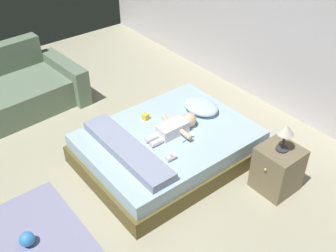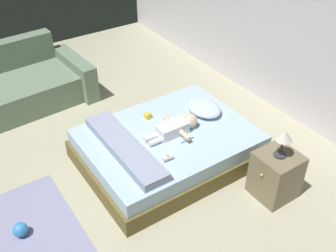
# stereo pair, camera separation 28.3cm
# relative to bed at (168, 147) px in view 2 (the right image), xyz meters

# --- Properties ---
(ground_plane) EXTENTS (8.00, 8.00, 0.00)m
(ground_plane) POSITION_rel_bed_xyz_m (0.16, -1.09, -0.19)
(ground_plane) COLOR #AFAA8E
(wall_behind_bed) EXTENTS (8.00, 0.12, 2.57)m
(wall_behind_bed) POSITION_rel_bed_xyz_m (0.16, 1.91, 1.10)
(wall_behind_bed) COLOR silver
(wall_behind_bed) RESTS_ON ground_plane
(bed) EXTENTS (1.44, 1.90, 0.38)m
(bed) POSITION_rel_bed_xyz_m (0.00, 0.00, 0.00)
(bed) COLOR brown
(bed) RESTS_ON ground_plane
(pillow) EXTENTS (0.47, 0.35, 0.13)m
(pillow) POSITION_rel_bed_xyz_m (-0.11, 0.59, 0.26)
(pillow) COLOR silver
(pillow) RESTS_ON bed
(baby) EXTENTS (0.51, 0.66, 0.17)m
(baby) POSITION_rel_bed_xyz_m (0.04, 0.09, 0.26)
(baby) COLOR white
(baby) RESTS_ON bed
(toothbrush) EXTENTS (0.02, 0.17, 0.02)m
(toothbrush) POSITION_rel_bed_xyz_m (0.23, 0.11, 0.20)
(toothbrush) COLOR #368FEC
(toothbrush) RESTS_ON bed
(couch) EXTENTS (1.23, 2.21, 0.79)m
(couch) POSITION_rel_bed_xyz_m (-2.14, -1.21, 0.08)
(couch) COLOR slate
(couch) RESTS_ON ground_plane
(nightstand) EXTENTS (0.40, 0.43, 0.52)m
(nightstand) POSITION_rel_bed_xyz_m (1.06, 0.60, 0.07)
(nightstand) COLOR #796A4E
(nightstand) RESTS_ON ground_plane
(lamp) EXTENTS (0.17, 0.17, 0.30)m
(lamp) POSITION_rel_bed_xyz_m (1.06, 0.61, 0.56)
(lamp) COLOR #333338
(lamp) RESTS_ON nightstand
(rug) EXTENTS (1.32, 1.00, 0.01)m
(rug) POSITION_rel_bed_xyz_m (0.14, -1.75, -0.18)
(rug) COLOR #8886AB
(rug) RESTS_ON ground_plane
(toy_ball) EXTENTS (0.14, 0.14, 0.14)m
(toy_ball) POSITION_rel_bed_xyz_m (0.13, -1.75, -0.11)
(toy_ball) COLOR #388DE4
(toy_ball) RESTS_ON rug
(blanket) EXTENTS (1.29, 0.29, 0.10)m
(blanket) POSITION_rel_bed_xyz_m (0.00, -0.54, 0.24)
(blanket) COLOR #8C95B4
(blanket) RESTS_ON bed
(toy_block) EXTENTS (0.08, 0.08, 0.07)m
(toy_block) POSITION_rel_bed_xyz_m (-0.38, -0.03, 0.23)
(toy_block) COLOR yellow
(toy_block) RESTS_ON bed
(baby_bottle) EXTENTS (0.06, 0.11, 0.08)m
(baby_bottle) POSITION_rel_bed_xyz_m (0.37, -0.26, 0.23)
(baby_bottle) COLOR white
(baby_bottle) RESTS_ON bed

